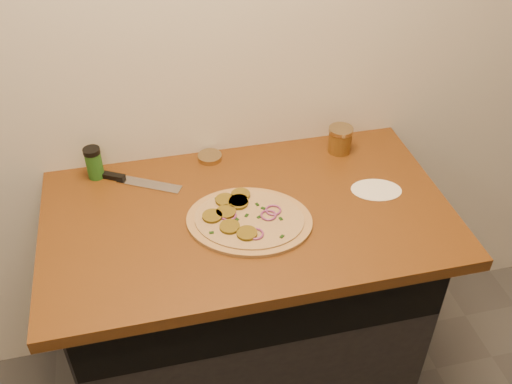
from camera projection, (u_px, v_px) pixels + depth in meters
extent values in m
cube|color=silver|center=(222.00, 21.00, 1.66)|extent=(4.00, 0.02, 2.70)
cube|color=black|center=(247.00, 306.00, 2.01)|extent=(1.10, 0.60, 0.86)
cube|color=brown|center=(247.00, 215.00, 1.70)|extent=(1.20, 0.70, 0.04)
cylinder|color=tan|center=(249.00, 221.00, 1.64)|extent=(0.46, 0.46, 0.01)
cylinder|color=#D0C689|center=(249.00, 219.00, 1.64)|extent=(0.40, 0.40, 0.00)
cylinder|color=brown|center=(226.00, 212.00, 1.65)|extent=(0.06, 0.06, 0.01)
cylinder|color=brown|center=(247.00, 233.00, 1.58)|extent=(0.06, 0.06, 0.01)
cylinder|color=brown|center=(225.00, 200.00, 1.69)|extent=(0.06, 0.06, 0.01)
cylinder|color=brown|center=(239.00, 201.00, 1.69)|extent=(0.06, 0.06, 0.01)
cylinder|color=brown|center=(241.00, 195.00, 1.71)|extent=(0.06, 0.06, 0.01)
cylinder|color=brown|center=(238.00, 203.00, 1.68)|extent=(0.06, 0.06, 0.01)
cylinder|color=brown|center=(230.00, 227.00, 1.60)|extent=(0.06, 0.06, 0.01)
cylinder|color=brown|center=(212.00, 216.00, 1.64)|extent=(0.06, 0.06, 0.01)
torus|color=#7B2E6B|center=(268.00, 215.00, 1.64)|extent=(0.05, 0.05, 0.01)
torus|color=#7B2E6B|center=(273.00, 210.00, 1.66)|extent=(0.05, 0.05, 0.01)
torus|color=#7B2E6B|center=(255.00, 234.00, 1.58)|extent=(0.05, 0.05, 0.01)
torus|color=#7B2E6B|center=(229.00, 215.00, 1.64)|extent=(0.05, 0.05, 0.01)
cube|color=black|center=(250.00, 230.00, 1.60)|extent=(0.01, 0.02, 0.00)
cube|color=black|center=(281.00, 219.00, 1.63)|extent=(0.01, 0.01, 0.00)
cube|color=black|center=(250.00, 228.00, 1.60)|extent=(0.01, 0.01, 0.00)
cube|color=black|center=(237.00, 219.00, 1.63)|extent=(0.01, 0.02, 0.00)
cube|color=black|center=(211.00, 233.00, 1.59)|extent=(0.01, 0.01, 0.00)
cube|color=black|center=(247.00, 215.00, 1.64)|extent=(0.02, 0.02, 0.00)
cube|color=black|center=(257.00, 204.00, 1.68)|extent=(0.01, 0.02, 0.00)
cube|color=black|center=(233.00, 224.00, 1.62)|extent=(0.01, 0.02, 0.00)
cube|color=black|center=(259.00, 217.00, 1.64)|extent=(0.02, 0.01, 0.00)
cube|color=black|center=(217.00, 199.00, 1.70)|extent=(0.01, 0.01, 0.00)
cube|color=black|center=(263.00, 208.00, 1.67)|extent=(0.02, 0.01, 0.00)
cube|color=black|center=(282.00, 236.00, 1.57)|extent=(0.02, 0.01, 0.00)
cube|color=#B7BAC1|center=(149.00, 184.00, 1.78)|extent=(0.20, 0.14, 0.00)
cube|color=black|center=(108.00, 175.00, 1.81)|extent=(0.11, 0.07, 0.02)
cylinder|color=tan|center=(210.00, 157.00, 1.89)|extent=(0.09, 0.09, 0.02)
cylinder|color=#A21510|center=(340.00, 141.00, 1.91)|extent=(0.08, 0.08, 0.08)
cylinder|color=tan|center=(341.00, 130.00, 1.88)|extent=(0.08, 0.08, 0.01)
cylinder|color=#225D1D|center=(94.00, 165.00, 1.79)|extent=(0.05, 0.05, 0.09)
cylinder|color=black|center=(91.00, 151.00, 1.76)|extent=(0.05, 0.05, 0.02)
cylinder|color=white|center=(376.00, 190.00, 1.76)|extent=(0.19, 0.19, 0.00)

